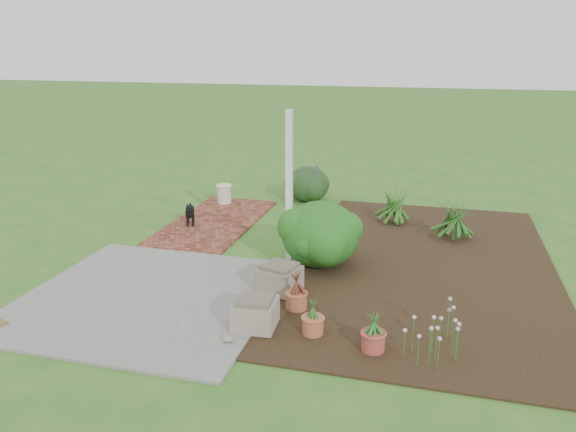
% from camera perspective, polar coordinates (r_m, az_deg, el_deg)
% --- Properties ---
extents(ground, '(80.00, 80.00, 0.00)m').
position_cam_1_polar(ground, '(9.31, -1.83, -4.73)').
color(ground, '#2F6921').
rests_on(ground, ground).
extents(concrete_patio, '(3.50, 3.50, 0.04)m').
position_cam_1_polar(concrete_patio, '(8.28, -13.81, -7.98)').
color(concrete_patio, slate).
rests_on(concrete_patio, ground).
extents(brick_path, '(1.60, 3.50, 0.04)m').
position_cam_1_polar(brick_path, '(11.41, -7.48, -0.61)').
color(brick_path, '#5E261D').
rests_on(brick_path, ground).
extents(garden_bed, '(4.00, 7.00, 0.03)m').
position_cam_1_polar(garden_bed, '(9.42, 13.85, -4.88)').
color(garden_bed, black).
rests_on(garden_bed, ground).
extents(veranda_post, '(0.10, 0.10, 2.50)m').
position_cam_1_polar(veranda_post, '(8.94, 0.12, 2.77)').
color(veranda_post, white).
rests_on(veranda_post, ground).
extents(stone_trough_near, '(0.55, 0.55, 0.34)m').
position_cam_1_polar(stone_trough_near, '(7.17, -3.33, -9.90)').
color(stone_trough_near, '#766D5B').
rests_on(stone_trough_near, concrete_patio).
extents(stone_trough_mid, '(0.64, 0.64, 0.34)m').
position_cam_1_polar(stone_trough_mid, '(8.14, -0.83, -6.43)').
color(stone_trough_mid, gray).
rests_on(stone_trough_mid, concrete_patio).
extents(stone_trough_far, '(0.58, 0.58, 0.29)m').
position_cam_1_polar(stone_trough_far, '(8.24, -1.27, -6.31)').
color(stone_trough_far, gray).
rests_on(stone_trough_far, concrete_patio).
extents(black_dog, '(0.29, 0.49, 0.44)m').
position_cam_1_polar(black_dog, '(11.16, -9.93, 0.41)').
color(black_dog, black).
rests_on(black_dog, brick_path).
extents(cream_ceramic_urn, '(0.39, 0.39, 0.41)m').
position_cam_1_polar(cream_ceramic_urn, '(12.61, -6.50, 2.22)').
color(cream_ceramic_urn, beige).
rests_on(cream_ceramic_urn, brick_path).
extents(evergreen_shrub, '(1.29, 1.29, 1.07)m').
position_cam_1_polar(evergreen_shrub, '(9.01, 3.29, -1.67)').
color(evergreen_shrub, '#0F4312').
rests_on(evergreen_shrub, garden_bed).
extents(agapanthus_clump_back, '(1.07, 1.07, 0.83)m').
position_cam_1_polar(agapanthus_clump_back, '(10.67, 16.54, -0.05)').
color(agapanthus_clump_back, '#103A0F').
rests_on(agapanthus_clump_back, garden_bed).
extents(agapanthus_clump_front, '(1.06, 1.06, 0.81)m').
position_cam_1_polar(agapanthus_clump_front, '(11.35, 10.75, 1.32)').
color(agapanthus_clump_front, '#14440E').
rests_on(agapanthus_clump_front, garden_bed).
extents(pink_flower_patch, '(1.10, 1.10, 0.57)m').
position_cam_1_polar(pink_flower_patch, '(6.81, 15.30, -11.12)').
color(pink_flower_patch, '#113D0F').
rests_on(pink_flower_patch, garden_bed).
extents(terracotta_pot_bronze, '(0.37, 0.37, 0.23)m').
position_cam_1_polar(terracotta_pot_bronze, '(7.65, 0.85, -8.57)').
color(terracotta_pot_bronze, '#9B5634').
rests_on(terracotta_pot_bronze, garden_bed).
extents(terracotta_pot_small_left, '(0.34, 0.34, 0.23)m').
position_cam_1_polar(terracotta_pot_small_left, '(6.77, 8.65, -12.46)').
color(terracotta_pot_small_left, '#A34137').
rests_on(terracotta_pot_small_left, garden_bed).
extents(terracotta_pot_small_right, '(0.31, 0.31, 0.22)m').
position_cam_1_polar(terracotta_pot_small_right, '(7.05, 2.54, -11.02)').
color(terracotta_pot_small_right, '#A65A38').
rests_on(terracotta_pot_small_right, garden_bed).
extents(purple_flowering_bush, '(1.27, 1.27, 0.82)m').
position_cam_1_polar(purple_flowering_bush, '(12.84, 2.06, 3.34)').
color(purple_flowering_bush, black).
rests_on(purple_flowering_bush, ground).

